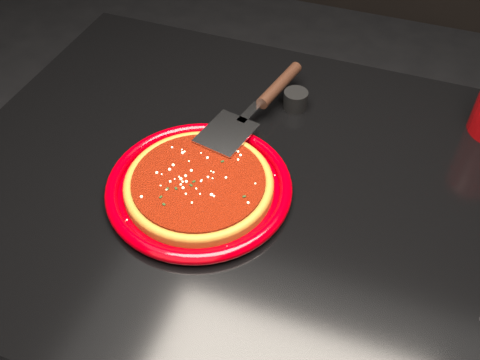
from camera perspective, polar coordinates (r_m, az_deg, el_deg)
name	(u,v)px	position (r m, az deg, el deg)	size (l,w,h in m)	color
table	(285,311)	(1.18, 4.86, -13.79)	(1.20, 0.80, 0.75)	black
plate	(199,187)	(0.87, -4.39, -0.74)	(0.30, 0.30, 0.02)	#820005
pizza_crust	(199,185)	(0.87, -4.40, -0.58)	(0.24, 0.24, 0.01)	brown
pizza_crust_rim	(199,183)	(0.86, -4.42, -0.31)	(0.24, 0.24, 0.02)	brown
pizza_sauce	(199,181)	(0.86, -4.44, -0.11)	(0.22, 0.22, 0.01)	#671306
parmesan_dusting	(198,178)	(0.86, -4.46, 0.17)	(0.21, 0.21, 0.01)	#FEF1C6
basil_flecks	(198,179)	(0.86, -4.46, 0.13)	(0.19, 0.19, 0.00)	black
pizza_server	(256,106)	(0.98, 1.74, 7.92)	(0.09, 0.33, 0.03)	silver
ramekin	(296,100)	(1.03, 5.94, 8.51)	(0.05, 0.05, 0.04)	black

